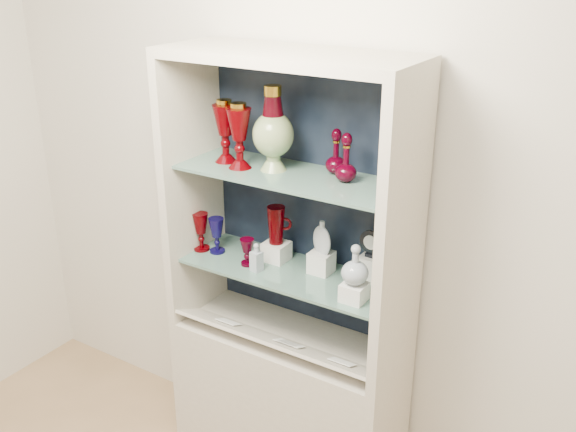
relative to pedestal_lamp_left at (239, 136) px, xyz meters
The scene contains 31 objects.
wall_back 0.38m from the pedestal_lamp_left, 48.72° to the left, with size 3.50×0.02×2.80m, color beige.
cabinet_base 1.24m from the pedestal_lamp_left, ahead, with size 1.00×0.40×0.75m, color #BCB29F.
cabinet_back_panel 0.41m from the pedestal_lamp_left, 44.93° to the left, with size 0.98×0.02×1.15m, color black.
cabinet_side_left 0.38m from the pedestal_lamp_left, behind, with size 0.04×0.40×1.15m, color #BCB29F.
cabinet_side_right 0.74m from the pedestal_lamp_left, ahead, with size 0.04×0.40×1.15m, color #BCB29F.
cabinet_top_cap 0.38m from the pedestal_lamp_left, ahead, with size 1.00×0.40×0.04m, color #BCB29F.
shelf_lower 0.60m from the pedestal_lamp_left, 11.06° to the left, with size 0.92×0.34×0.01m, color slate.
shelf_upper 0.26m from the pedestal_lamp_left, 11.06° to the left, with size 0.92×0.34×0.01m, color slate.
label_ledge 0.85m from the pedestal_lamp_left, 22.69° to the right, with size 0.92×0.18×0.01m, color #BCB29F.
label_card_0 0.81m from the pedestal_lamp_left, 103.47° to the right, with size 0.10×0.07×0.00m, color white.
label_card_1 0.97m from the pedestal_lamp_left, ahead, with size 0.10×0.07×0.00m, color white.
label_card_2 0.86m from the pedestal_lamp_left, 17.76° to the right, with size 0.10×0.07×0.00m, color white.
label_card_3 0.86m from the pedestal_lamp_left, 16.67° to the right, with size 0.10×0.07×0.00m, color white.
pedestal_lamp_left is the anchor object (origin of this frame).
pedestal_lamp_right 0.10m from the pedestal_lamp_left, 159.45° to the left, with size 0.10×0.10×0.26m, color #470002, non-canonical shape.
enamel_urn 0.14m from the pedestal_lamp_left, 21.19° to the left, with size 0.16×0.16×0.33m, color #0E4C1B, non-canonical shape.
ruby_decanter_a 0.44m from the pedestal_lamp_left, ahead, with size 0.08×0.08×0.21m, color #38000F, non-canonical shape.
ruby_decanter_b 0.38m from the pedestal_lamp_left, 21.16° to the left, with size 0.08×0.08×0.19m, color #38000F, non-canonical shape.
lidded_bowl 0.66m from the pedestal_lamp_left, ahead, with size 0.08×0.08×0.09m, color #38000F, non-canonical shape.
cobalt_goblet 0.50m from the pedestal_lamp_left, behind, with size 0.07×0.07×0.16m, color #0B063D, non-canonical shape.
ruby_goblet_tall 0.52m from the pedestal_lamp_left, behind, with size 0.07×0.07×0.17m, color #470002, non-canonical shape.
ruby_goblet_small 0.49m from the pedestal_lamp_left, 17.68° to the right, with size 0.06×0.06×0.12m, color #38000F, non-canonical shape.
riser_ruby_pitcher 0.53m from the pedestal_lamp_left, 41.16° to the left, with size 0.10×0.10×0.08m, color silver.
ruby_pitcher 0.41m from the pedestal_lamp_left, 41.16° to the left, with size 0.12×0.08×0.16m, color #470002, non-canonical shape.
clear_square_bottle 0.50m from the pedestal_lamp_left, 19.89° to the right, with size 0.04×0.04×0.12m, color #8F9AA6, non-canonical shape.
riser_flat_flask 0.61m from the pedestal_lamp_left, 16.30° to the left, with size 0.09×0.09×0.09m, color silver.
flat_flask 0.52m from the pedestal_lamp_left, 16.30° to the left, with size 0.10×0.04×0.14m, color #B4BEC8, non-canonical shape.
riser_clear_round_decanter 0.75m from the pedestal_lamp_left, ahead, with size 0.09×0.09×0.07m, color silver.
clear_round_decanter 0.68m from the pedestal_lamp_left, ahead, with size 0.10×0.10×0.15m, color #8F9AA6, non-canonical shape.
riser_cameo_medallion 0.74m from the pedestal_lamp_left, 15.66° to the left, with size 0.08×0.08×0.10m, color silver.
cameo_medallion 0.67m from the pedestal_lamp_left, 15.66° to the left, with size 0.10×0.04×0.12m, color black, non-canonical shape.
Camera 1 is at (1.24, -0.46, 2.26)m, focal length 40.00 mm.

